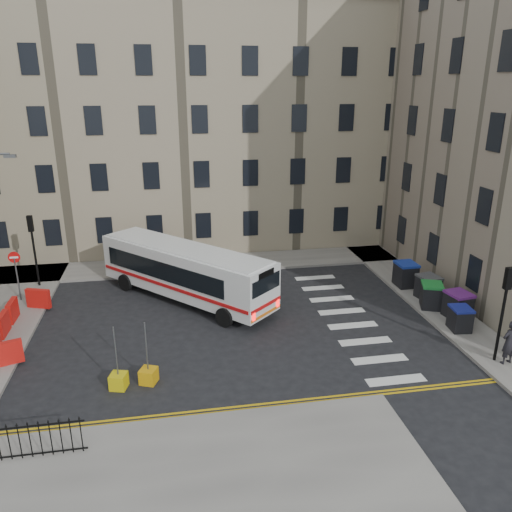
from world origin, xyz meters
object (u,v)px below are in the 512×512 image
object	(u,v)px
wheelie_bin_c	(431,295)
bollard_chevron	(119,381)
wheelie_bin_b	(458,305)
pedestrian	(509,342)
wheelie_bin_a	(460,318)
wheelie_bin_d	(428,287)
bus	(185,270)
bollard_yellow	(149,376)
wheelie_bin_e	(406,274)

from	to	relation	value
wheelie_bin_c	bollard_chevron	bearing A→B (deg)	-142.95
wheelie_bin_b	bollard_chevron	world-z (taller)	wheelie_bin_b
pedestrian	wheelie_bin_a	bearing A→B (deg)	-96.83
wheelie_bin_c	wheelie_bin_d	size ratio (longest dim) A/B	1.11
bus	wheelie_bin_b	bearing A→B (deg)	-63.35
bus	bollard_yellow	world-z (taller)	bus
wheelie_bin_a	wheelie_bin_d	world-z (taller)	wheelie_bin_d
wheelie_bin_b	wheelie_bin_c	xyz separation A→B (m)	(-0.68, 1.35, -0.01)
wheelie_bin_c	bollard_yellow	size ratio (longest dim) A/B	2.42
wheelie_bin_a	bollard_chevron	xyz separation A→B (m)	(-15.33, -1.88, -0.42)
wheelie_bin_e	pedestrian	world-z (taller)	pedestrian
wheelie_bin_a	wheelie_bin_c	bearing A→B (deg)	97.55
bus	bollard_chevron	bearing A→B (deg)	-152.77
wheelie_bin_a	wheelie_bin_d	xyz separation A→B (m)	(0.33, 3.64, 0.07)
wheelie_bin_c	bollard_chevron	distance (m)	15.90
bollard_chevron	bollard_yellow	bearing A→B (deg)	8.61
wheelie_bin_d	wheelie_bin_c	bearing A→B (deg)	-120.36
wheelie_bin_a	wheelie_bin_e	world-z (taller)	wheelie_bin_e
wheelie_bin_b	wheelie_bin_e	xyz separation A→B (m)	(-0.65, 4.30, 0.03)
wheelie_bin_a	wheelie_bin_e	size ratio (longest dim) A/B	0.82
wheelie_bin_e	wheelie_bin_d	bearing A→B (deg)	-79.77
wheelie_bin_e	pedestrian	size ratio (longest dim) A/B	0.72
wheelie_bin_b	pedestrian	bearing A→B (deg)	-103.54
wheelie_bin_b	wheelie_bin_e	size ratio (longest dim) A/B	0.98
bus	wheelie_bin_e	bearing A→B (deg)	-45.51
wheelie_bin_b	wheelie_bin_c	distance (m)	1.51
wheelie_bin_c	pedestrian	bearing A→B (deg)	-65.77
wheelie_bin_b	wheelie_bin_c	world-z (taller)	wheelie_bin_b
wheelie_bin_a	wheelie_bin_c	xyz separation A→B (m)	(-0.07, 2.56, 0.08)
bus	bollard_chevron	world-z (taller)	bus
wheelie_bin_b	bus	bearing A→B (deg)	150.40
pedestrian	bollard_yellow	world-z (taller)	pedestrian
wheelie_bin_d	bollard_chevron	bearing A→B (deg)	-170.60
wheelie_bin_a	bollard_chevron	bearing A→B (deg)	-167.04
bus	wheelie_bin_a	world-z (taller)	bus
bus	wheelie_bin_b	distance (m)	13.94
wheelie_bin_c	bollard_yellow	distance (m)	14.78
wheelie_bin_b	wheelie_bin_d	bearing A→B (deg)	87.56
wheelie_bin_b	wheelie_bin_d	size ratio (longest dim) A/B	1.02
bollard_chevron	pedestrian	bearing A→B (deg)	-4.34
bus	wheelie_bin_d	distance (m)	13.01
bollard_yellow	bollard_chevron	world-z (taller)	same
wheelie_bin_c	bollard_chevron	world-z (taller)	wheelie_bin_c
wheelie_bin_b	bollard_yellow	bearing A→B (deg)	-177.80
wheelie_bin_e	bollard_chevron	world-z (taller)	wheelie_bin_e
bus	wheelie_bin_a	distance (m)	13.87
wheelie_bin_a	bollard_yellow	distance (m)	14.32
wheelie_bin_c	wheelie_bin_e	world-z (taller)	wheelie_bin_e
wheelie_bin_a	wheelie_bin_e	xyz separation A→B (m)	(-0.05, 5.51, 0.12)
wheelie_bin_b	wheelie_bin_e	distance (m)	4.35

